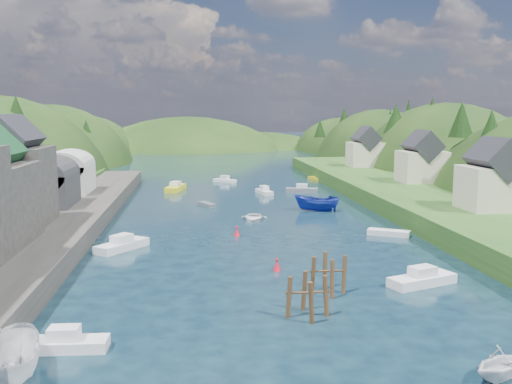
{
  "coord_description": "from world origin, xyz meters",
  "views": [
    {
      "loc": [
        -7.38,
        -39.88,
        13.6
      ],
      "look_at": [
        0.0,
        28.0,
        4.0
      ],
      "focal_mm": 40.0,
      "sensor_mm": 36.0,
      "label": 1
    }
  ],
  "objects": [
    {
      "name": "channel_buoy_far",
      "position": [
        -2.81,
        21.88,
        0.48
      ],
      "size": [
        0.7,
        0.7,
        1.1
      ],
      "color": "red",
      "rests_on": "ground"
    },
    {
      "name": "quay_left",
      "position": [
        -24.0,
        20.0,
        1.0
      ],
      "size": [
        12.0,
        110.0,
        2.0
      ],
      "primitive_type": "cube",
      "color": "#2D2B28",
      "rests_on": "ground"
    },
    {
      "name": "hill_trees",
      "position": [
        0.97,
        64.28,
        11.1
      ],
      "size": [
        92.64,
        147.84,
        12.28
      ],
      "color": "black",
      "rests_on": "ground"
    },
    {
      "name": "far_hills",
      "position": [
        1.22,
        174.01,
        -10.8
      ],
      "size": [
        103.0,
        68.0,
        44.0
      ],
      "color": "black",
      "rests_on": "ground"
    },
    {
      "name": "ground",
      "position": [
        0.0,
        50.0,
        0.0
      ],
      "size": [
        600.0,
        600.0,
        0.0
      ],
      "primitive_type": "plane",
      "color": "black",
      "rests_on": "ground"
    },
    {
      "name": "piling_cluster_far",
      "position": [
        2.56,
        0.92,
        1.17
      ],
      "size": [
        2.88,
        2.72,
        3.49
      ],
      "color": "#382314",
      "rests_on": "ground"
    },
    {
      "name": "boat_sheds",
      "position": [
        -26.0,
        39.0,
        5.27
      ],
      "size": [
        7.0,
        21.0,
        7.5
      ],
      "color": "#2D2D30",
      "rests_on": "quay_left"
    },
    {
      "name": "channel_buoy_near",
      "position": [
        -0.4,
        7.51,
        0.48
      ],
      "size": [
        0.7,
        0.7,
        1.1
      ],
      "color": "red",
      "rests_on": "ground"
    },
    {
      "name": "hillside_left",
      "position": [
        -45.0,
        75.0,
        -8.03
      ],
      "size": [
        44.0,
        245.56,
        52.0
      ],
      "color": "black",
      "rests_on": "ground"
    },
    {
      "name": "terrace_right",
      "position": [
        25.0,
        40.0,
        1.2
      ],
      "size": [
        16.0,
        120.0,
        2.4
      ],
      "primitive_type": "cube",
      "color": "#234719",
      "rests_on": "ground"
    },
    {
      "name": "piling_cluster_near",
      "position": [
        -0.0,
        -3.84,
        1.14
      ],
      "size": [
        3.04,
        2.85,
        3.42
      ],
      "color": "#382314",
      "rests_on": "ground"
    },
    {
      "name": "right_bank_cottages",
      "position": [
        28.0,
        48.33,
        5.84
      ],
      "size": [
        9.0,
        59.24,
        8.41
      ],
      "color": "beige",
      "rests_on": "terrace_right"
    },
    {
      "name": "hillside_right",
      "position": [
        45.0,
        75.0,
        -7.41
      ],
      "size": [
        36.0,
        245.56,
        48.0
      ],
      "color": "black",
      "rests_on": "ground"
    },
    {
      "name": "moored_boats",
      "position": [
        -1.19,
        20.67,
        0.72
      ],
      "size": [
        36.62,
        90.44,
        2.45
      ],
      "color": "slate",
      "rests_on": "ground"
    }
  ]
}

